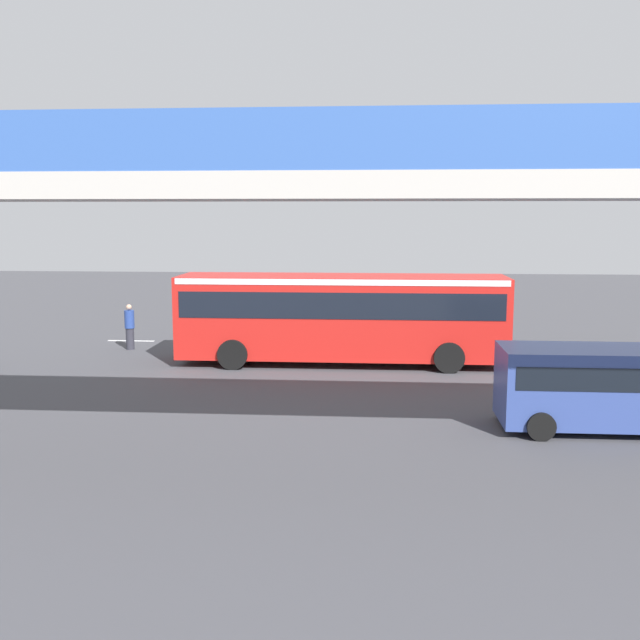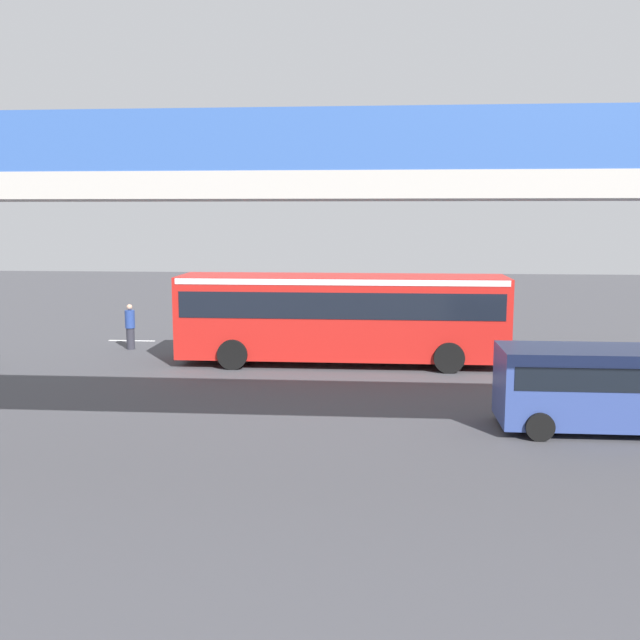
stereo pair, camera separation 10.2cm
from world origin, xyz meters
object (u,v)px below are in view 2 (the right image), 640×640
at_px(traffic_sign, 349,295).
at_px(city_bus, 341,311).
at_px(parked_van, 599,383).
at_px(pedestrian, 130,327).

bearing_deg(traffic_sign, city_bus, 89.55).
bearing_deg(parked_van, city_bus, -48.72).
bearing_deg(city_bus, parked_van, 131.28).
distance_m(city_bus, traffic_sign, 5.23).
bearing_deg(pedestrian, traffic_sign, -160.13).
relative_size(parked_van, traffic_sign, 1.71).
height_order(pedestrian, traffic_sign, traffic_sign).
bearing_deg(parked_van, pedestrian, -32.84).
xyz_separation_m(parked_van, pedestrian, (15.15, -9.78, -0.30)).
bearing_deg(pedestrian, city_bus, 165.71).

